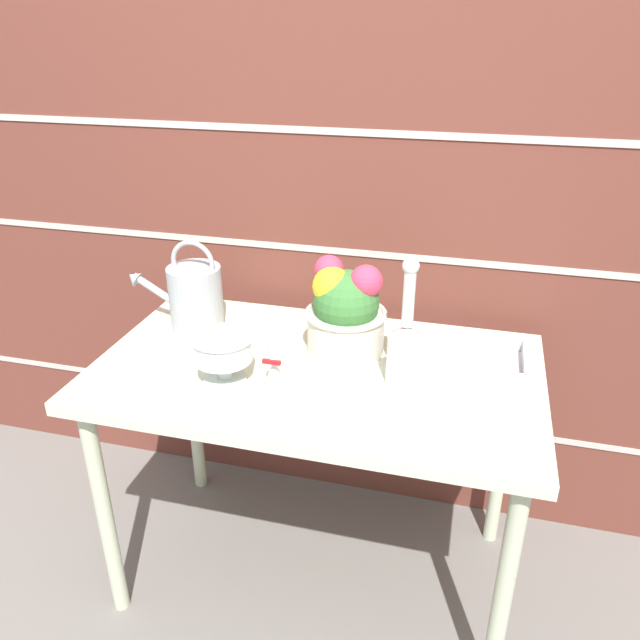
{
  "coord_description": "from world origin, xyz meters",
  "views": [
    {
      "loc": [
        0.37,
        -1.38,
        1.57
      ],
      "look_at": [
        0.0,
        0.03,
        0.86
      ],
      "focal_mm": 35.0,
      "sensor_mm": 36.0,
      "label": 1
    }
  ],
  "objects_px": {
    "crystal_pedestal_bowl": "(223,351)",
    "glass_decanter": "(405,347)",
    "wire_tray": "(467,360)",
    "figurine_vase": "(275,373)",
    "watering_can": "(194,295)",
    "flower_planter": "(345,311)"
  },
  "relations": [
    {
      "from": "glass_decanter",
      "to": "figurine_vase",
      "type": "xyz_separation_m",
      "value": [
        -0.29,
        -0.15,
        -0.03
      ]
    },
    {
      "from": "watering_can",
      "to": "wire_tray",
      "type": "height_order",
      "value": "watering_can"
    },
    {
      "from": "figurine_vase",
      "to": "wire_tray",
      "type": "relative_size",
      "value": 0.6
    },
    {
      "from": "figurine_vase",
      "to": "wire_tray",
      "type": "distance_m",
      "value": 0.53
    },
    {
      "from": "figurine_vase",
      "to": "watering_can",
      "type": "bearing_deg",
      "value": 137.71
    },
    {
      "from": "glass_decanter",
      "to": "flower_planter",
      "type": "bearing_deg",
      "value": 144.65
    },
    {
      "from": "watering_can",
      "to": "flower_planter",
      "type": "relative_size",
      "value": 1.14
    },
    {
      "from": "watering_can",
      "to": "flower_planter",
      "type": "height_order",
      "value": "watering_can"
    },
    {
      "from": "flower_planter",
      "to": "wire_tray",
      "type": "bearing_deg",
      "value": 2.58
    },
    {
      "from": "flower_planter",
      "to": "glass_decanter",
      "type": "relative_size",
      "value": 0.79
    },
    {
      "from": "glass_decanter",
      "to": "wire_tray",
      "type": "height_order",
      "value": "glass_decanter"
    },
    {
      "from": "glass_decanter",
      "to": "wire_tray",
      "type": "xyz_separation_m",
      "value": [
        0.15,
        0.14,
        -0.09
      ]
    },
    {
      "from": "crystal_pedestal_bowl",
      "to": "glass_decanter",
      "type": "bearing_deg",
      "value": 13.16
    },
    {
      "from": "crystal_pedestal_bowl",
      "to": "wire_tray",
      "type": "relative_size",
      "value": 0.52
    },
    {
      "from": "watering_can",
      "to": "glass_decanter",
      "type": "relative_size",
      "value": 0.9
    },
    {
      "from": "crystal_pedestal_bowl",
      "to": "figurine_vase",
      "type": "relative_size",
      "value": 0.87
    },
    {
      "from": "watering_can",
      "to": "glass_decanter",
      "type": "height_order",
      "value": "glass_decanter"
    },
    {
      "from": "glass_decanter",
      "to": "crystal_pedestal_bowl",
      "type": "bearing_deg",
      "value": -166.84
    },
    {
      "from": "crystal_pedestal_bowl",
      "to": "glass_decanter",
      "type": "distance_m",
      "value": 0.45
    },
    {
      "from": "watering_can",
      "to": "glass_decanter",
      "type": "xyz_separation_m",
      "value": [
        0.64,
        -0.17,
        0.0
      ]
    },
    {
      "from": "glass_decanter",
      "to": "watering_can",
      "type": "bearing_deg",
      "value": 165.12
    },
    {
      "from": "figurine_vase",
      "to": "wire_tray",
      "type": "xyz_separation_m",
      "value": [
        0.44,
        0.3,
        -0.06
      ]
    }
  ]
}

